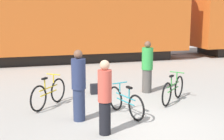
# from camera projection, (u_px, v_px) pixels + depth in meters

# --- Properties ---
(ground_plane) EXTENTS (80.00, 80.00, 0.00)m
(ground_plane) POSITION_uv_depth(u_px,v_px,m) (153.00, 126.00, 7.60)
(ground_plane) COLOR #A8A399
(freight_train) EXTENTS (37.81, 3.09, 5.64)m
(freight_train) POSITION_uv_depth(u_px,v_px,m) (79.00, 6.00, 16.80)
(freight_train) COLOR black
(freight_train) RESTS_ON ground_plane
(rail_near) EXTENTS (49.81, 0.07, 0.01)m
(rail_near) POSITION_uv_depth(u_px,v_px,m) (82.00, 62.00, 16.69)
(rail_near) COLOR #4C4238
(rail_near) RESTS_ON ground_plane
(rail_far) EXTENTS (49.81, 0.07, 0.01)m
(rail_far) POSITION_uv_depth(u_px,v_px,m) (78.00, 58.00, 18.04)
(rail_far) COLOR #4C4238
(rail_far) RESTS_ON ground_plane
(bicycle_teal) EXTENTS (0.55, 1.64, 0.84)m
(bicycle_teal) POSITION_uv_depth(u_px,v_px,m) (125.00, 102.00, 8.31)
(bicycle_teal) COLOR black
(bicycle_teal) RESTS_ON ground_plane
(bicycle_yellow) EXTENTS (1.12, 1.37, 0.92)m
(bicycle_yellow) POSITION_uv_depth(u_px,v_px,m) (49.00, 93.00, 9.04)
(bicycle_yellow) COLOR black
(bicycle_yellow) RESTS_ON ground_plane
(bicycle_green) EXTENTS (1.32, 1.24, 0.89)m
(bicycle_green) POSITION_uv_depth(u_px,v_px,m) (173.00, 90.00, 9.51)
(bicycle_green) COLOR black
(bicycle_green) RESTS_ON ground_plane
(person_in_red) EXTENTS (0.31, 0.31, 1.71)m
(person_in_red) POSITION_uv_depth(u_px,v_px,m) (105.00, 97.00, 6.92)
(person_in_red) COLOR black
(person_in_red) RESTS_ON ground_plane
(person_in_navy) EXTENTS (0.36, 0.36, 1.82)m
(person_in_navy) POSITION_uv_depth(u_px,v_px,m) (79.00, 86.00, 7.79)
(person_in_navy) COLOR #283351
(person_in_navy) RESTS_ON ground_plane
(person_in_green) EXTENTS (0.38, 0.38, 1.76)m
(person_in_green) POSITION_uv_depth(u_px,v_px,m) (147.00, 67.00, 10.51)
(person_in_green) COLOR #514C47
(person_in_green) RESTS_ON ground_plane
(backpack) EXTENTS (0.28, 0.20, 0.34)m
(backpack) POSITION_uv_depth(u_px,v_px,m) (95.00, 89.00, 10.43)
(backpack) COLOR black
(backpack) RESTS_ON ground_plane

